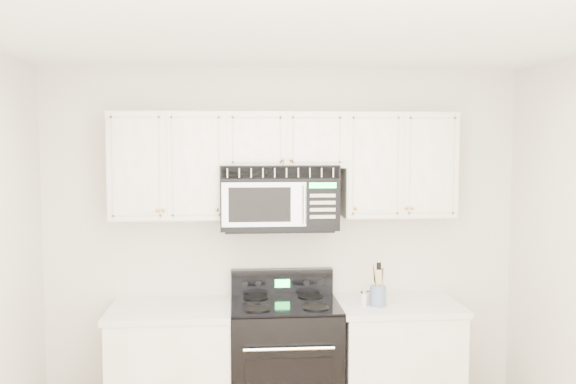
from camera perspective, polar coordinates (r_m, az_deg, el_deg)
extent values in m
cube|color=white|center=(3.04, 2.08, 14.57)|extent=(3.50, 3.50, 0.01)
cube|color=silver|center=(4.80, -0.44, -4.63)|extent=(3.50, 0.01, 2.60)
cube|color=white|center=(4.73, -10.24, -15.67)|extent=(0.82, 0.63, 0.88)
cube|color=silver|center=(4.59, -10.32, -10.27)|extent=(0.86, 0.65, 0.04)
cube|color=white|center=(4.84, 9.68, -15.15)|extent=(0.82, 0.63, 0.88)
cube|color=silver|center=(4.71, 9.76, -9.87)|extent=(0.86, 0.65, 0.04)
cube|color=black|center=(4.70, -0.28, -15.43)|extent=(0.75, 0.64, 0.92)
cylinder|color=white|center=(4.28, 0.10, -13.79)|extent=(0.60, 0.02, 0.02)
cube|color=black|center=(4.56, -0.28, -9.94)|extent=(0.75, 0.64, 0.02)
cube|color=black|center=(4.81, -0.54, -8.01)|extent=(0.75, 0.08, 0.20)
cube|color=#22FF51|center=(4.77, -0.50, -8.13)|extent=(0.11, 0.00, 0.06)
cube|color=white|center=(4.59, -10.57, 2.33)|extent=(0.80, 0.33, 0.75)
cube|color=white|center=(4.71, 9.71, 2.40)|extent=(0.80, 0.33, 0.75)
cube|color=white|center=(4.57, -0.29, 4.66)|extent=(0.84, 0.33, 0.39)
sphere|color=gold|center=(4.42, -11.02, -1.60)|extent=(0.03, 0.03, 0.03)
sphere|color=gold|center=(4.40, -6.35, -1.57)|extent=(0.03, 0.03, 0.03)
sphere|color=gold|center=(4.48, 6.04, -1.46)|extent=(0.03, 0.03, 0.03)
sphere|color=gold|center=(4.56, 10.49, -1.41)|extent=(0.03, 0.03, 0.03)
sphere|color=gold|center=(4.38, -0.50, 2.89)|extent=(0.03, 0.03, 0.03)
sphere|color=gold|center=(4.39, 0.29, 2.89)|extent=(0.03, 0.03, 0.03)
cylinder|color=#A7180E|center=(4.39, -0.41, 2.22)|extent=(0.00, 0.00, 0.10)
sphere|color=gold|center=(4.39, -0.41, 1.48)|extent=(0.03, 0.03, 0.03)
cube|color=black|center=(4.55, -0.84, -0.38)|extent=(0.82, 0.41, 0.45)
cube|color=#C3B49E|center=(4.34, -0.66, 1.73)|extent=(0.80, 0.01, 0.08)
cube|color=#9294A2|center=(4.34, -2.14, -1.13)|extent=(0.57, 0.01, 0.30)
cube|color=black|center=(4.33, -2.53, -1.14)|extent=(0.42, 0.01, 0.24)
cube|color=black|center=(4.37, 3.09, -1.08)|extent=(0.23, 0.01, 0.30)
cube|color=#22FF51|center=(4.36, 3.11, 0.60)|extent=(0.19, 0.00, 0.04)
cylinder|color=white|center=(4.32, 1.48, -1.15)|extent=(0.02, 0.02, 0.26)
cylinder|color=slate|center=(4.57, 7.99, -9.12)|extent=(0.11, 0.11, 0.14)
cylinder|color=#B1833F|center=(4.56, 8.39, -8.23)|extent=(0.01, 0.01, 0.24)
cylinder|color=black|center=(4.57, 7.74, -8.06)|extent=(0.01, 0.01, 0.26)
cylinder|color=#B1833F|center=(4.52, 7.89, -8.09)|extent=(0.01, 0.01, 0.28)
cylinder|color=black|center=(4.56, 8.39, -8.22)|extent=(0.01, 0.01, 0.24)
cylinder|color=#B1833F|center=(4.57, 7.73, -8.06)|extent=(0.01, 0.01, 0.26)
cylinder|color=silver|center=(4.67, 7.19, -9.22)|extent=(0.04, 0.04, 0.07)
cylinder|color=white|center=(4.66, 7.19, -8.69)|extent=(0.04, 0.04, 0.01)
cylinder|color=silver|center=(4.55, 6.75, -9.48)|extent=(0.04, 0.04, 0.09)
cylinder|color=white|center=(4.54, 6.76, -8.81)|extent=(0.05, 0.05, 0.02)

